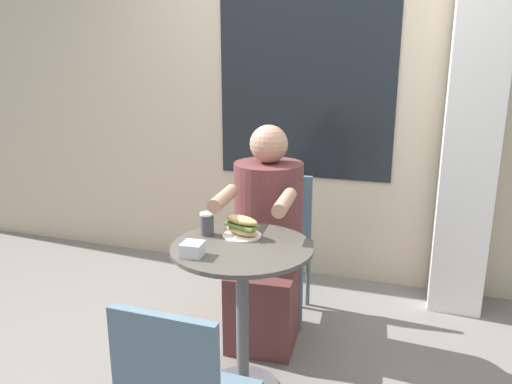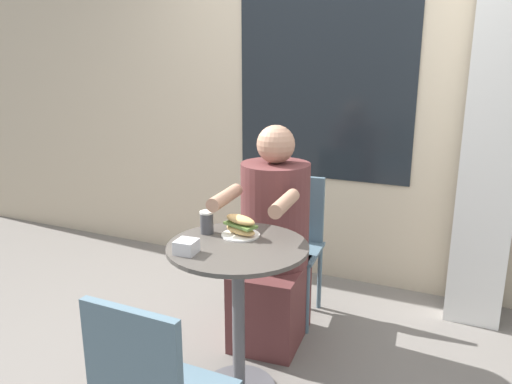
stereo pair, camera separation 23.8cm
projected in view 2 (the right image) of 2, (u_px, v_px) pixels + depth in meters
name	position (u px, v px, depth m)	size (l,w,h in m)	color
storefront_wall	(336.00, 85.00, 3.42)	(8.00, 0.09, 2.80)	#B7A88E
lattice_pillar	(494.00, 126.00, 2.87)	(0.32, 0.32, 2.40)	silver
cafe_table	(238.00, 287.00, 2.31)	(0.65, 0.65, 0.76)	#47423D
diner_chair	(293.00, 233.00, 3.12)	(0.41, 0.41, 0.87)	slate
seated_diner	(273.00, 251.00, 2.80)	(0.43, 0.71, 1.23)	brown
sandwich_on_plate	(241.00, 227.00, 2.36)	(0.19, 0.18, 0.10)	white
drink_cup	(207.00, 222.00, 2.40)	(0.07, 0.07, 0.11)	#424247
napkin_box	(186.00, 247.00, 2.16)	(0.10, 0.10, 0.06)	silver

